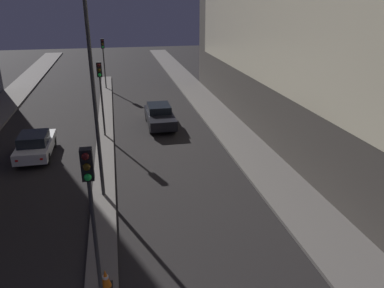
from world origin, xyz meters
The scene contains 8 objects.
median_strip centered at (0.00, 19.55, 0.07)m, with size 1.05×37.10×0.15m.
traffic_light_near centered at (0.00, 3.95, 3.63)m, with size 0.32×0.42×4.75m.
traffic_light_mid centered at (0.00, 18.26, 3.63)m, with size 0.32×0.42×4.75m.
traffic_light_far centered at (0.00, 32.28, 3.63)m, with size 0.32×0.42×4.75m.
street_lamp centered at (0.00, 10.21, 7.28)m, with size 0.62×0.62×9.86m.
traffic_cone_far centered at (0.15, 4.16, 0.46)m, with size 0.40×0.40×0.63m.
car_left_lane centered at (-3.82, 15.80, 0.74)m, with size 1.76×4.15×1.47m.
car_right_lane centered at (3.82, 19.91, 0.76)m, with size 1.80×4.60×1.48m.
Camera 1 is at (0.89, -5.46, 8.59)m, focal length 35.00 mm.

